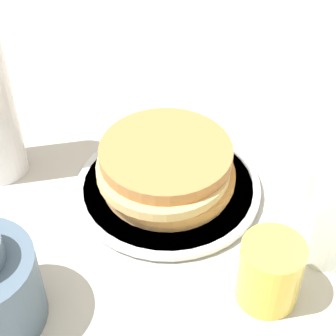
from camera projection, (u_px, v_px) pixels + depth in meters
The scene contains 4 objects.
ground_plane at pixel (175, 202), 0.69m from camera, with size 4.00×4.00×0.00m, color #BCB7AD.
plate at pixel (168, 188), 0.70m from camera, with size 0.23×0.23×0.01m.
pancake_stack at pixel (164, 169), 0.67m from camera, with size 0.17×0.16×0.05m.
juice_glass at pixel (270, 272), 0.56m from camera, with size 0.06×0.06×0.08m.
Camera 1 is at (-0.43, 0.22, 0.50)m, focal length 60.00 mm.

